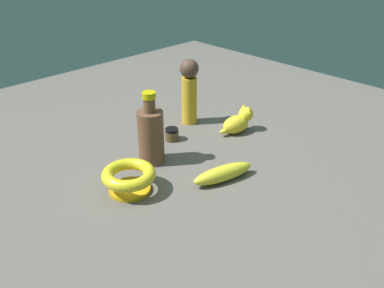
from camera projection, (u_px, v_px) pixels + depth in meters
The scene contains 7 objects.
ground at pixel (192, 164), 1.22m from camera, with size 2.00×2.00×0.00m, color #5B5651.
banana at pixel (222, 174), 1.13m from camera, with size 0.18×0.04×0.04m, color yellow.
bowl at pixel (129, 177), 1.08m from camera, with size 0.14×0.14×0.07m.
nail_polish_jar at pixel (172, 134), 1.34m from camera, with size 0.04×0.04×0.04m.
person_figure_adult at pixel (189, 89), 1.41m from camera, with size 0.07×0.07×0.23m.
bottle_tall at pixel (151, 135), 1.19m from camera, with size 0.07×0.07×0.21m.
cat_figurine at pixel (238, 121), 1.39m from camera, with size 0.07×0.13×0.09m.
Camera 1 is at (0.75, -0.73, 0.62)m, focal length 39.45 mm.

